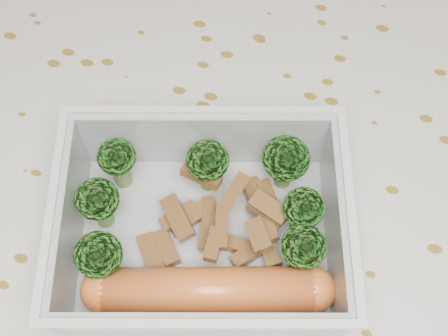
# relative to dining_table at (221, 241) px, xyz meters

# --- Properties ---
(dining_table) EXTENTS (1.40, 0.90, 0.75)m
(dining_table) POSITION_rel_dining_table_xyz_m (0.00, 0.00, 0.00)
(dining_table) COLOR brown
(dining_table) RESTS_ON ground
(tablecloth) EXTENTS (1.46, 0.96, 0.19)m
(tablecloth) POSITION_rel_dining_table_xyz_m (0.00, 0.00, 0.05)
(tablecloth) COLOR silver
(tablecloth) RESTS_ON dining_table
(lunch_container) EXTENTS (0.19, 0.17, 0.06)m
(lunch_container) POSITION_rel_dining_table_xyz_m (-0.00, -0.04, 0.11)
(lunch_container) COLOR silver
(lunch_container) RESTS_ON tablecloth
(broccoli_florets) EXTENTS (0.15, 0.12, 0.04)m
(broccoli_florets) POSITION_rel_dining_table_xyz_m (-0.00, -0.02, 0.12)
(broccoli_florets) COLOR #608C3F
(broccoli_florets) RESTS_ON lunch_container
(meat_pile) EXTENTS (0.09, 0.08, 0.03)m
(meat_pile) POSITION_rel_dining_table_xyz_m (0.01, -0.03, 0.10)
(meat_pile) COLOR brown
(meat_pile) RESTS_ON lunch_container
(sausage) EXTENTS (0.14, 0.06, 0.03)m
(sausage) POSITION_rel_dining_table_xyz_m (0.01, -0.07, 0.11)
(sausage) COLOR #D26228
(sausage) RESTS_ON lunch_container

